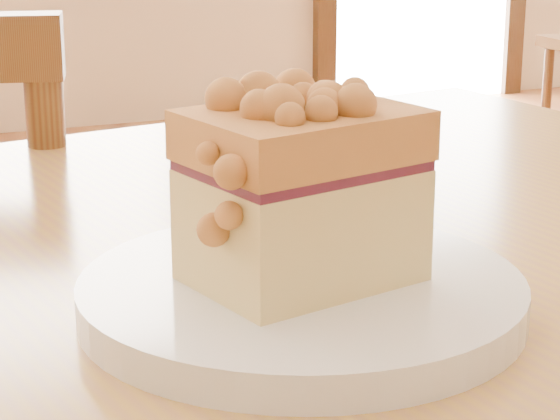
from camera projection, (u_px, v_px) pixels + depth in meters
name	position (u px, v px, depth m)	size (l,w,h in m)	color
plate	(301.00, 297.00, 0.59)	(0.24, 0.24, 0.02)	white
cake_slice	(299.00, 185.00, 0.57)	(0.13, 0.11, 0.11)	#DEC17D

